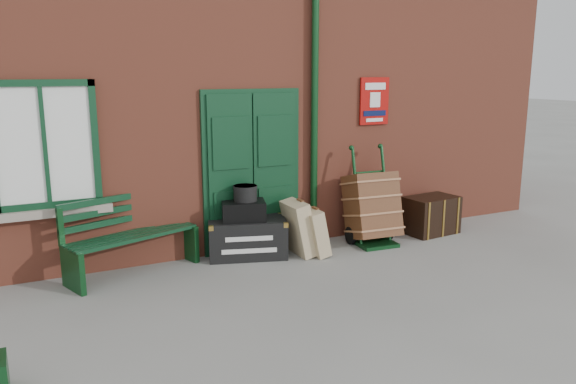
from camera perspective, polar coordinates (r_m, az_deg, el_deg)
ground at (r=6.92m, az=3.53°, el=-8.94°), size 80.00×80.00×0.00m
station_building at (r=9.65m, az=-6.80°, el=10.15°), size 10.30×4.30×4.36m
bench at (r=7.30m, az=-15.82°, el=-4.03°), size 1.72×1.02×1.02m
houdini_trunk at (r=7.71m, az=-4.15°, el=-4.66°), size 1.17×0.86×0.52m
strongbox at (r=7.58m, az=-4.55°, el=-1.88°), size 0.67×0.57×0.26m
hatbox at (r=7.54m, az=-4.37°, el=-0.12°), size 0.39×0.39×0.21m
suitcase_back at (r=7.71m, az=1.11°, el=-3.67°), size 0.36×0.53×0.77m
suitcase_front at (r=7.72m, az=2.64°, el=-4.07°), size 0.32×0.48×0.66m
porter_trolley at (r=8.30m, az=8.53°, el=-1.53°), size 0.74×0.79×1.41m
dark_trunk at (r=9.05m, az=14.30°, el=-2.27°), size 0.85×0.60×0.58m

